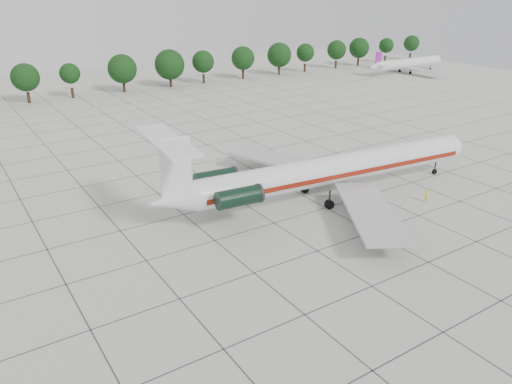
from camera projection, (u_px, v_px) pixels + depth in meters
ground at (274, 223)px, 59.14m from camera, size 260.00×260.00×0.00m
apron_joints at (213, 184)px, 70.73m from camera, size 170.00×170.00×0.02m
main_airliner at (322, 171)px, 64.20m from camera, size 47.24×37.00×11.09m
ground_crew at (426, 195)px, 64.61m from camera, size 0.78×0.66×1.82m
bg_airliner_e at (408, 63)px, 157.93m from camera, size 28.24×27.20×7.40m
tree_line at (25, 77)px, 116.63m from camera, size 249.86×8.44×10.22m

